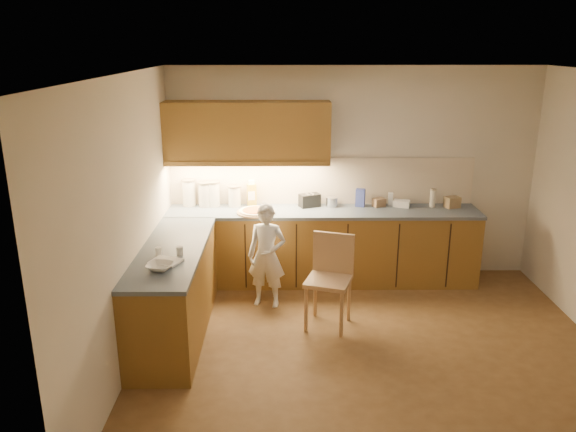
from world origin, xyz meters
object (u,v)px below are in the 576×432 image
Objects in this scene: child at (267,256)px; oil_jug at (252,194)px; wooden_chair at (330,274)px; pizza_on_board at (256,212)px; toaster at (310,200)px.

child is 1.01m from oil_jug.
wooden_chair is 2.99× the size of oil_jug.
oil_jug reaches higher than pizza_on_board.
pizza_on_board is at bearing -77.85° from oil_jug.
child is 0.80m from wooden_chair.
wooden_chair is 3.44× the size of toaster.
pizza_on_board is 1.33m from wooden_chair.
toaster is (-0.16, 1.26, 0.44)m from wooden_chair.
toaster is at bearing 23.15° from pizza_on_board.
child is 4.19× the size of toaster.
child is 1.04m from toaster.
oil_jug is at bearing 154.37° from toaster.
toaster is at bearing 115.51° from wooden_chair.
toaster is at bearing -3.49° from oil_jug.
wooden_chair is at bearing -104.72° from toaster.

